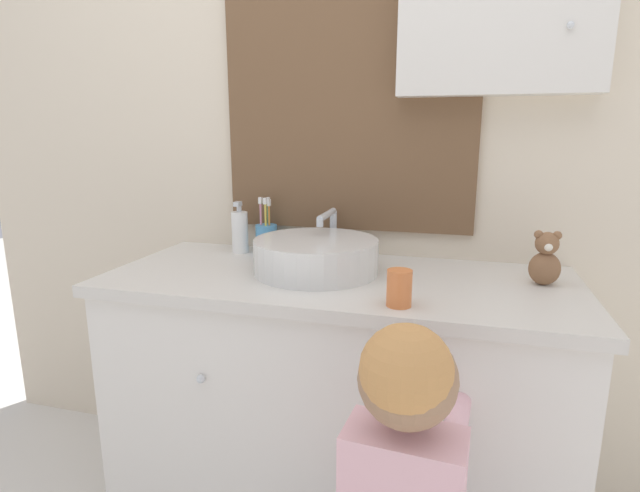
% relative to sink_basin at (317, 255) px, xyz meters
% --- Properties ---
extents(wall_back, '(3.20, 0.18, 2.50)m').
position_rel_sink_basin_xyz_m(wall_back, '(0.10, 0.30, 0.40)').
color(wall_back, beige).
rests_on(wall_back, ground_plane).
extents(vanity_counter, '(1.39, 0.60, 0.84)m').
position_rel_sink_basin_xyz_m(vanity_counter, '(0.07, -0.02, -0.47)').
color(vanity_counter, silver).
rests_on(vanity_counter, ground_plane).
extents(sink_basin, '(0.38, 0.43, 0.17)m').
position_rel_sink_basin_xyz_m(sink_basin, '(0.00, 0.00, 0.00)').
color(sink_basin, silver).
rests_on(sink_basin, vanity_counter).
extents(toothbrush_holder, '(0.08, 0.08, 0.20)m').
position_rel_sink_basin_xyz_m(toothbrush_holder, '(-0.24, 0.20, 0.00)').
color(toothbrush_holder, '#4C93C6').
rests_on(toothbrush_holder, vanity_counter).
extents(soap_dispenser, '(0.06, 0.06, 0.18)m').
position_rel_sink_basin_xyz_m(soap_dispenser, '(-0.34, 0.18, 0.02)').
color(soap_dispenser, white).
rests_on(soap_dispenser, vanity_counter).
extents(teddy_bear, '(0.09, 0.07, 0.16)m').
position_rel_sink_basin_xyz_m(teddy_bear, '(0.65, 0.05, 0.02)').
color(teddy_bear, brown).
rests_on(teddy_bear, vanity_counter).
extents(drinking_cup, '(0.06, 0.06, 0.09)m').
position_rel_sink_basin_xyz_m(drinking_cup, '(0.28, -0.24, -0.01)').
color(drinking_cup, orange).
rests_on(drinking_cup, vanity_counter).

